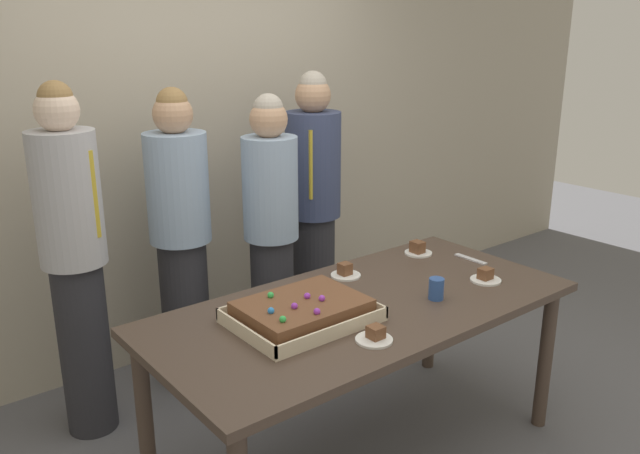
{
  "coord_description": "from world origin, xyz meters",
  "views": [
    {
      "loc": [
        -1.81,
        -1.97,
        1.99
      ],
      "look_at": [
        -0.13,
        0.15,
        1.15
      ],
      "focal_mm": 36.18,
      "sensor_mm": 36.0,
      "label": 1
    }
  ],
  "objects_px": {
    "plated_slice_far_right": "(486,277)",
    "person_far_right_suit": "(75,258)",
    "party_table": "(363,321)",
    "plated_slice_far_left": "(418,250)",
    "plated_slice_near_right": "(345,272)",
    "person_serving_front": "(181,239)",
    "sheet_cake": "(302,312)",
    "cake_server_utensil": "(471,259)",
    "person_green_shirt_behind": "(313,207)",
    "plated_slice_near_left": "(375,336)",
    "person_striped_tie_right": "(271,236)",
    "drink_cup_nearest": "(436,289)"
  },
  "relations": [
    {
      "from": "party_table",
      "to": "plated_slice_far_right",
      "type": "bearing_deg",
      "value": -14.57
    },
    {
      "from": "cake_server_utensil",
      "to": "plated_slice_far_right",
      "type": "bearing_deg",
      "value": -127.72
    },
    {
      "from": "plated_slice_near_left",
      "to": "person_striped_tie_right",
      "type": "distance_m",
      "value": 1.22
    },
    {
      "from": "cake_server_utensil",
      "to": "plated_slice_near_right",
      "type": "bearing_deg",
      "value": 160.95
    },
    {
      "from": "plated_slice_far_right",
      "to": "person_striped_tie_right",
      "type": "xyz_separation_m",
      "value": [
        -0.55,
        1.05,
        0.06
      ]
    },
    {
      "from": "plated_slice_far_right",
      "to": "cake_server_utensil",
      "type": "xyz_separation_m",
      "value": [
        0.18,
        0.24,
        -0.02
      ]
    },
    {
      "from": "drink_cup_nearest",
      "to": "cake_server_utensil",
      "type": "distance_m",
      "value": 0.59
    },
    {
      "from": "party_table",
      "to": "sheet_cake",
      "type": "height_order",
      "value": "sheet_cake"
    },
    {
      "from": "plated_slice_far_right",
      "to": "person_far_right_suit",
      "type": "relative_size",
      "value": 0.08
    },
    {
      "from": "cake_server_utensil",
      "to": "person_striped_tie_right",
      "type": "xyz_separation_m",
      "value": [
        -0.73,
        0.82,
        0.07
      ]
    },
    {
      "from": "cake_server_utensil",
      "to": "person_green_shirt_behind",
      "type": "height_order",
      "value": "person_green_shirt_behind"
    },
    {
      "from": "person_striped_tie_right",
      "to": "party_table",
      "type": "bearing_deg",
      "value": 19.81
    },
    {
      "from": "party_table",
      "to": "sheet_cake",
      "type": "distance_m",
      "value": 0.35
    },
    {
      "from": "drink_cup_nearest",
      "to": "person_striped_tie_right",
      "type": "bearing_deg",
      "value": 100.22
    },
    {
      "from": "plated_slice_near_left",
      "to": "plated_slice_far_left",
      "type": "xyz_separation_m",
      "value": [
        0.89,
        0.6,
        0.01
      ]
    },
    {
      "from": "cake_server_utensil",
      "to": "person_green_shirt_behind",
      "type": "xyz_separation_m",
      "value": [
        -0.26,
        1.04,
        0.11
      ]
    },
    {
      "from": "plated_slice_far_left",
      "to": "person_far_right_suit",
      "type": "height_order",
      "value": "person_far_right_suit"
    },
    {
      "from": "party_table",
      "to": "plated_slice_far_left",
      "type": "xyz_separation_m",
      "value": [
        0.68,
        0.31,
        0.11
      ]
    },
    {
      "from": "plated_slice_far_left",
      "to": "person_far_right_suit",
      "type": "distance_m",
      "value": 1.77
    },
    {
      "from": "plated_slice_near_left",
      "to": "person_far_right_suit",
      "type": "relative_size",
      "value": 0.08
    },
    {
      "from": "sheet_cake",
      "to": "person_far_right_suit",
      "type": "distance_m",
      "value": 1.18
    },
    {
      "from": "sheet_cake",
      "to": "plated_slice_near_right",
      "type": "distance_m",
      "value": 0.56
    },
    {
      "from": "sheet_cake",
      "to": "plated_slice_near_left",
      "type": "xyz_separation_m",
      "value": [
        0.12,
        -0.32,
        -0.03
      ]
    },
    {
      "from": "party_table",
      "to": "drink_cup_nearest",
      "type": "xyz_separation_m",
      "value": [
        0.3,
        -0.17,
        0.14
      ]
    },
    {
      "from": "plated_slice_far_left",
      "to": "cake_server_utensil",
      "type": "bearing_deg",
      "value": -57.37
    },
    {
      "from": "party_table",
      "to": "sheet_cake",
      "type": "bearing_deg",
      "value": 175.64
    },
    {
      "from": "plated_slice_near_left",
      "to": "plated_slice_near_right",
      "type": "distance_m",
      "value": 0.7
    },
    {
      "from": "plated_slice_near_left",
      "to": "person_green_shirt_behind",
      "type": "bearing_deg",
      "value": 60.81
    },
    {
      "from": "plated_slice_near_left",
      "to": "person_serving_front",
      "type": "bearing_deg",
      "value": 95.16
    },
    {
      "from": "sheet_cake",
      "to": "drink_cup_nearest",
      "type": "relative_size",
      "value": 5.77
    },
    {
      "from": "plated_slice_near_right",
      "to": "person_far_right_suit",
      "type": "bearing_deg",
      "value": 145.79
    },
    {
      "from": "plated_slice_near_right",
      "to": "plated_slice_far_right",
      "type": "distance_m",
      "value": 0.69
    },
    {
      "from": "plated_slice_near_right",
      "to": "plated_slice_far_right",
      "type": "height_order",
      "value": "plated_slice_near_right"
    },
    {
      "from": "cake_server_utensil",
      "to": "person_far_right_suit",
      "type": "relative_size",
      "value": 0.11
    },
    {
      "from": "plated_slice_far_right",
      "to": "person_far_right_suit",
      "type": "bearing_deg",
      "value": 142.57
    },
    {
      "from": "party_table",
      "to": "plated_slice_near_left",
      "type": "relative_size",
      "value": 13.15
    },
    {
      "from": "plated_slice_near_left",
      "to": "person_serving_front",
      "type": "relative_size",
      "value": 0.09
    },
    {
      "from": "person_far_right_suit",
      "to": "cake_server_utensil",
      "type": "bearing_deg",
      "value": 30.48
    },
    {
      "from": "person_serving_front",
      "to": "person_far_right_suit",
      "type": "bearing_deg",
      "value": -83.61
    },
    {
      "from": "plated_slice_near_right",
      "to": "cake_server_utensil",
      "type": "bearing_deg",
      "value": -19.05
    },
    {
      "from": "plated_slice_far_right",
      "to": "plated_slice_near_left",
      "type": "bearing_deg",
      "value": -171.72
    },
    {
      "from": "plated_slice_far_right",
      "to": "person_far_right_suit",
      "type": "distance_m",
      "value": 1.99
    },
    {
      "from": "plated_slice_near_right",
      "to": "person_striped_tie_right",
      "type": "distance_m",
      "value": 0.58
    },
    {
      "from": "sheet_cake",
      "to": "person_far_right_suit",
      "type": "bearing_deg",
      "value": 120.66
    },
    {
      "from": "drink_cup_nearest",
      "to": "party_table",
      "type": "bearing_deg",
      "value": 150.42
    },
    {
      "from": "sheet_cake",
      "to": "cake_server_utensil",
      "type": "relative_size",
      "value": 2.88
    },
    {
      "from": "plated_slice_near_right",
      "to": "sheet_cake",
      "type": "bearing_deg",
      "value": -149.77
    },
    {
      "from": "sheet_cake",
      "to": "drink_cup_nearest",
      "type": "bearing_deg",
      "value": -17.22
    },
    {
      "from": "plated_slice_near_left",
      "to": "plated_slice_far_right",
      "type": "relative_size",
      "value": 1.0
    },
    {
      "from": "plated_slice_near_left",
      "to": "plated_slice_far_right",
      "type": "distance_m",
      "value": 0.87
    }
  ]
}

